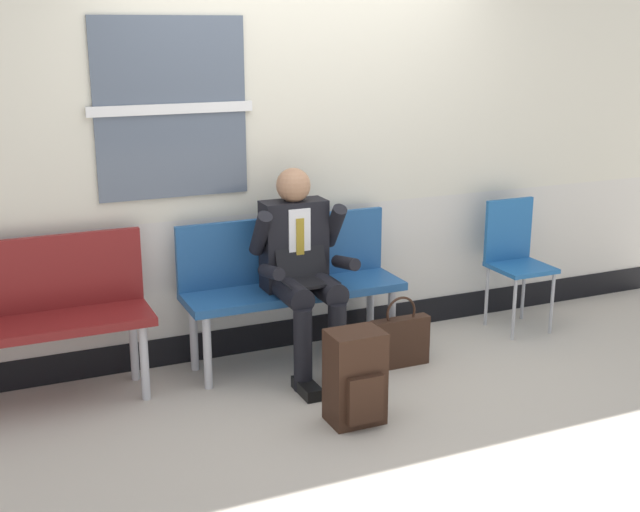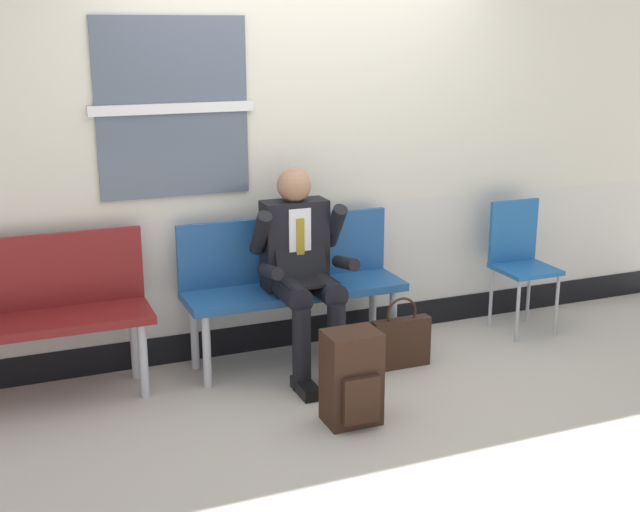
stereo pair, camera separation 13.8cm
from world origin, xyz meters
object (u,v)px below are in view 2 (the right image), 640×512
backpack (352,379)px  folding_chair (519,254)px  bench_with_person (291,276)px  handbag (401,341)px  person_seated (302,266)px  bench_empty (25,306)px

backpack → folding_chair: folding_chair is taller
bench_with_person → handbag: bearing=-33.5°
folding_chair → person_seated: bearing=-175.5°
bench_with_person → bench_empty: 1.59m
folding_chair → backpack: bearing=-152.1°
person_seated → handbag: person_seated is taller
handbag → folding_chair: 1.19m
person_seated → backpack: 0.87m
person_seated → bench_with_person: bearing=90.0°
person_seated → folding_chair: bearing=4.5°
handbag → bench_with_person: bearing=146.5°
bench_empty → folding_chair: 3.26m
backpack → bench_empty: bearing=148.7°
person_seated → folding_chair: person_seated is taller
bench_with_person → person_seated: size_ratio=1.11×
bench_with_person → folding_chair: size_ratio=1.53×
bench_with_person → backpack: (-0.01, -0.96, -0.30)m
bench_with_person → bench_empty: bearing=179.9°
bench_empty → backpack: bearing=-31.3°
person_seated → folding_chair: 1.68m
person_seated → bench_empty: bearing=172.7°
handbag → folding_chair: size_ratio=0.51×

